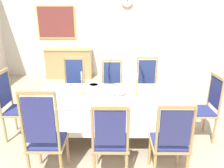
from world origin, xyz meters
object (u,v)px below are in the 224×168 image
object	(u,v)px
chair_head_west	(14,105)
soup_tureen	(119,89)
chair_north_b	(112,86)
framed_painting	(56,22)
chair_south_b	(110,140)
dining_table	(109,99)
chair_north_c	(147,86)
candlestick_east	(136,86)
bowl_near_right	(94,86)
chair_south_a	(45,136)
candlestick_west	(82,86)
bowl_near_left	(103,103)
spoon_secondary	(87,86)
chair_head_east	(205,107)
sideboard	(69,63)
spoon_primary	(95,104)
chair_north_a	(74,85)
chair_south_c	(171,140)
mounted_clock	(127,1)

from	to	relation	value
chair_head_west	soup_tureen	world-z (taller)	chair_head_west
chair_north_b	framed_painting	bearing A→B (deg)	-57.40
chair_south_b	soup_tureen	bearing A→B (deg)	83.04
dining_table	chair_north_b	size ratio (longest dim) A/B	2.07
chair_north_b	chair_north_c	xyz separation A→B (m)	(0.71, 0.00, 0.02)
candlestick_east	bowl_near_right	distance (m)	0.80
chair_south_a	candlestick_east	size ratio (longest dim) A/B	3.39
chair_north_c	candlestick_west	size ratio (longest dim) A/B	3.02
chair_north_c	bowl_near_left	distance (m)	1.57
dining_table	spoon_secondary	size ratio (longest dim) A/B	12.63
chair_north_c	bowl_near_left	world-z (taller)	chair_north_c
chair_south_a	chair_head_east	world-z (taller)	chair_south_a
chair_north_c	chair_head_west	distance (m)	2.46
bowl_near_right	sideboard	world-z (taller)	sideboard
chair_head_west	candlestick_west	world-z (taller)	chair_head_west
chair_south_b	soup_tureen	size ratio (longest dim) A/B	4.23
spoon_primary	framed_painting	world-z (taller)	framed_painting
chair_south_b	chair_north_a	bearing A→B (deg)	112.25
chair_south_c	sideboard	world-z (taller)	chair_south_c
chair_south_a	bowl_near_left	size ratio (longest dim) A/B	6.61
chair_south_a	chair_head_east	size ratio (longest dim) A/B	1.12
spoon_primary	sideboard	xyz separation A→B (m)	(-1.14, 3.76, -0.30)
chair_north_b	chair_north_c	distance (m)	0.71
chair_north_c	chair_south_a	bearing A→B (deg)	51.97
chair_north_a	soup_tureen	xyz separation A→B (m)	(0.88, -0.94, 0.27)
chair_south_c	spoon_secondary	world-z (taller)	chair_south_c
candlestick_east	chair_north_a	bearing A→B (deg)	140.82
soup_tureen	mounted_clock	distance (m)	3.94
chair_north_a	mounted_clock	xyz separation A→B (m)	(1.20, 2.71, 1.72)
chair_south_c	bowl_near_right	world-z (taller)	chair_south_c
soup_tureen	candlestick_east	bearing A→B (deg)	0.00
chair_head_west	chair_north_a	bearing A→B (deg)	139.88
chair_north_b	soup_tureen	xyz separation A→B (m)	(0.11, -0.94, 0.29)
chair_head_west	spoon_primary	size ratio (longest dim) A/B	6.47
chair_north_c	chair_head_east	size ratio (longest dim) A/B	1.06
chair_south_a	chair_south_c	size ratio (longest dim) A/B	1.15
soup_tureen	mounted_clock	world-z (taller)	mounted_clock
chair_south_c	soup_tureen	size ratio (longest dim) A/B	4.26
chair_south_b	chair_north_c	distance (m)	2.01
chair_north_b	bowl_near_right	size ratio (longest dim) A/B	5.92
chair_south_c	candlestick_west	distance (m)	1.54
bowl_near_left	bowl_near_right	xyz separation A→B (m)	(-0.20, 0.74, 0.00)
candlestick_west	spoon_secondary	distance (m)	0.42
dining_table	bowl_near_left	size ratio (longest dim) A/B	12.28
dining_table	bowl_near_right	xyz separation A→B (m)	(-0.28, 0.37, 0.10)
candlestick_east	sideboard	xyz separation A→B (m)	(-1.76, 3.41, -0.44)
candlestick_east	chair_south_b	bearing A→B (deg)	-112.48
chair_south_a	spoon_primary	bearing A→B (deg)	48.01
mounted_clock	chair_north_c	bearing A→B (deg)	-84.01
chair_south_a	dining_table	bearing A→B (deg)	52.16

